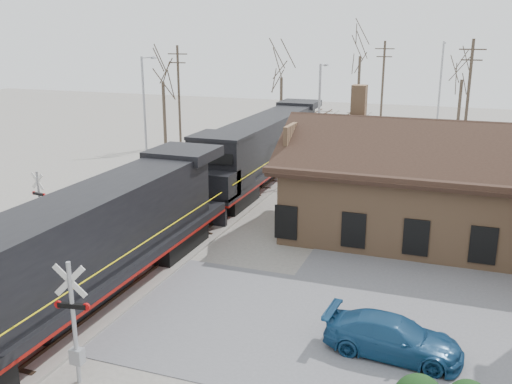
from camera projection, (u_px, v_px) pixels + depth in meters
The scene contains 20 objects.
ground at pixel (107, 294), 24.32m from camera, with size 140.00×140.00×0.00m, color #9C978D.
road at pixel (107, 293), 24.32m from camera, with size 60.00×9.00×0.03m, color #5D5D62.
track_main at pixel (238, 198), 37.86m from camera, with size 3.40×90.00×0.24m.
track_siding at pixel (177, 192), 39.34m from camera, with size 3.40×90.00×0.24m.
depot at pixel (424, 193), 30.56m from camera, with size 15.20×9.31×7.90m.
locomotive_lead at pixel (64, 259), 21.37m from camera, with size 3.28×21.93×4.87m.
locomotive_trailing at pixel (262, 148), 41.44m from camera, with size 3.28×21.93×4.61m.
crossbuck_near at pixel (74, 328), 17.69m from camera, with size 1.17×0.31×4.13m.
crossbuck_far at pixel (40, 205), 30.90m from camera, with size 1.02×0.29×3.57m.
parked_car at pixel (393, 337), 19.56m from camera, with size 1.92×4.72×1.37m, color navy.
streetlight_a at pixel (145, 111), 42.20m from camera, with size 0.25×2.04×9.03m.
streetlight_b at pixel (319, 117), 41.21m from camera, with size 0.25×2.04×8.57m.
streetlight_c at pixel (440, 90), 52.57m from camera, with size 0.25×2.04×9.89m.
utility_pole_a at pixel (179, 94), 54.23m from camera, with size 2.00×0.24×9.51m.
utility_pole_b at pixel (382, 87), 59.66m from camera, with size 2.00×0.24×9.81m.
utility_pole_c at pixel (467, 103), 44.84m from camera, with size 2.00×0.24×10.23m.
tree_a at pixel (162, 71), 53.16m from camera, with size 4.10×4.10×10.05m.
tree_b at pixel (282, 68), 59.29m from camera, with size 4.06×4.06×9.95m.
tree_c at pixel (361, 45), 65.87m from camera, with size 5.30×5.30×12.98m.
tree_d at pixel (463, 70), 58.36m from camera, with size 3.97×3.97×9.72m.
Camera 1 is at (13.58, -18.69, 10.82)m, focal length 40.00 mm.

